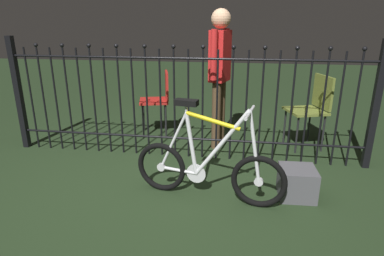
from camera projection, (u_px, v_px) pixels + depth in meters
The scene contains 7 objects.
ground_plane at pixel (168, 189), 3.11m from camera, with size 20.00×20.00×0.00m, color #20311A.
iron_fence at pixel (179, 100), 3.67m from camera, with size 4.14×0.07×1.37m.
bicycle at pixel (208, 167), 2.87m from camera, with size 1.37×0.40×0.90m.
chair_red at pixel (159, 96), 4.49m from camera, with size 0.48×0.48×0.88m.
chair_olive at pixel (313, 105), 3.99m from camera, with size 0.54×0.54×0.91m.
person_visitor at pixel (220, 67), 3.89m from camera, with size 0.26×0.46×1.67m.
display_crate at pixel (297, 183), 2.95m from camera, with size 0.32×0.32×0.28m, color #4C4C51.
Camera 1 is at (0.64, -2.70, 1.54)m, focal length 30.37 mm.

